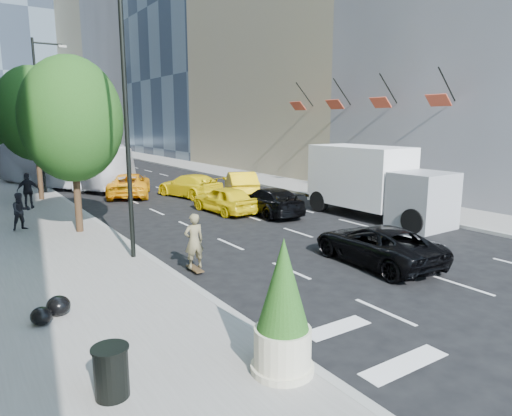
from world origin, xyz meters
TOP-DOWN VIEW (x-y plane):
  - ground at (0.00, 0.00)m, footprint 160.00×160.00m
  - sidewalk_right at (10.00, 30.00)m, footprint 4.00×120.00m
  - tower_right_far at (22.00, 98.00)m, footprint 20.00×24.00m
  - lamp_near at (-6.32, 4.00)m, footprint 2.13×0.22m
  - lamp_far at (-6.32, 22.00)m, footprint 2.13×0.22m
  - tree_near at (-7.20, 9.00)m, footprint 4.20×4.20m
  - tree_mid at (-7.20, 19.00)m, footprint 4.50×4.50m
  - tree_far at (-7.20, 32.00)m, footprint 3.90×3.90m
  - traffic_signal at (-6.40, 40.00)m, footprint 2.48×0.53m
  - facade_flags at (10.64, 10.00)m, footprint 1.85×13.30m
  - skateboarder at (-5.21, 1.69)m, footprint 0.69×0.47m
  - black_sedan_lincoln at (0.50, -1.00)m, footprint 2.61×5.08m
  - black_sedan_mercedes at (2.27, 8.00)m, footprint 2.51×5.14m
  - taxi_a at (0.50, 9.71)m, footprint 2.07×4.44m
  - taxi_b at (4.20, 14.00)m, footprint 3.56×5.21m
  - taxi_c at (-2.00, 18.00)m, footprint 4.39×6.01m
  - taxi_d at (1.20, 15.50)m, footprint 3.24×5.49m
  - city_bus at (-4.80, 24.47)m, footprint 7.68×12.31m
  - box_truck at (6.28, 4.34)m, footprint 2.94×7.64m
  - pedestrian_a at (-9.26, 10.75)m, footprint 0.92×0.78m
  - pedestrian_b at (-8.26, 16.07)m, footprint 1.25×0.81m
  - trash_can at (-9.60, -4.02)m, footprint 0.60×0.60m
  - planter_shrub at (-6.60, -5.00)m, footprint 1.11×1.11m
  - garbage_bags at (-9.89, 0.04)m, footprint 0.99×0.95m

SIDE VIEW (x-z plane):
  - ground at x=0.00m, z-range 0.00..0.00m
  - sidewalk_right at x=10.00m, z-range 0.00..0.15m
  - garbage_bags at x=-9.89m, z-range 0.14..0.63m
  - trash_can at x=-9.60m, z-range 0.15..1.05m
  - black_sedan_lincoln at x=0.50m, z-range 0.00..1.37m
  - black_sedan_mercedes at x=2.27m, z-range 0.00..1.44m
  - taxi_a at x=0.50m, z-range 0.00..1.47m
  - taxi_d at x=1.20m, z-range 0.00..1.49m
  - taxi_c at x=-2.00m, z-range 0.00..1.52m
  - taxi_b at x=4.20m, z-range 0.00..1.63m
  - skateboarder at x=-5.21m, z-range 0.00..1.84m
  - pedestrian_a at x=-9.26m, z-range 0.15..1.81m
  - pedestrian_b at x=-8.26m, z-range 0.15..2.12m
  - planter_shrub at x=-6.60m, z-range 0.09..2.76m
  - city_bus at x=-4.80m, z-range 0.00..3.41m
  - box_truck at x=6.28m, z-range 0.03..3.65m
  - traffic_signal at x=-6.40m, z-range 1.63..6.83m
  - tree_far at x=-7.20m, z-range 1.16..8.09m
  - tree_near at x=-7.20m, z-range 1.24..8.70m
  - tree_mid at x=-7.20m, z-range 1.32..9.31m
  - lamp_near at x=-6.32m, z-range 0.81..10.81m
  - lamp_far at x=-6.32m, z-range 0.81..10.81m
  - facade_flags at x=10.64m, z-range 5.16..7.21m
  - tower_right_far at x=22.00m, z-range 0.00..50.00m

